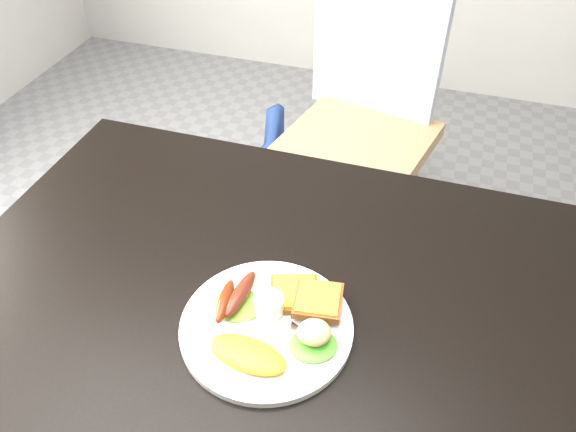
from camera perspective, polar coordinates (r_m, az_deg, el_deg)
The scene contains 14 objects.
dining_table at distance 1.04m, azimuth -1.24°, elevation -7.78°, with size 1.20×0.80×0.04m, color black.
dining_chair at distance 1.91m, azimuth 7.10°, elevation 7.40°, with size 0.45×0.45×0.05m, color tan.
person at distance 1.39m, azimuth -8.51°, elevation 12.16°, with size 0.60×0.40×1.68m, color navy.
plate at distance 0.96m, azimuth -2.20°, elevation -11.16°, with size 0.29×0.29×0.01m, color white.
lettuce_left at distance 0.98m, azimuth -5.17°, elevation -8.93°, with size 0.08×0.08×0.01m, color #5EA329.
lettuce_right at distance 0.92m, azimuth 2.59°, elevation -12.98°, with size 0.08×0.07×0.01m, color green.
omelette at distance 0.91m, azimuth -4.15°, elevation -13.83°, with size 0.13×0.06×0.02m, color yellow.
sausage_a at distance 0.96m, azimuth -6.44°, elevation -8.57°, with size 0.02×0.09×0.02m, color maroon.
sausage_b at distance 0.97m, azimuth -4.85°, elevation -7.88°, with size 0.03×0.11×0.03m, color maroon.
ramekin at distance 0.95m, azimuth -1.98°, elevation -9.00°, with size 0.05×0.05×0.03m, color white.
toast_a at distance 0.98m, azimuth 0.63°, elevation -7.96°, with size 0.08×0.08×0.01m, color #8D5615.
toast_b at distance 0.96m, azimuth 3.08°, elevation -8.57°, with size 0.08×0.08×0.01m, color #975829.
potato_salad at distance 0.91m, azimuth 2.66°, elevation -11.72°, with size 0.06×0.05×0.03m, color #F7EAA4.
fork at distance 0.96m, azimuth -5.30°, elevation -10.08°, with size 0.17×0.01×0.00m, color #ADAFB7.
Camera 1 is at (0.22, -0.63, 1.52)m, focal length 35.00 mm.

